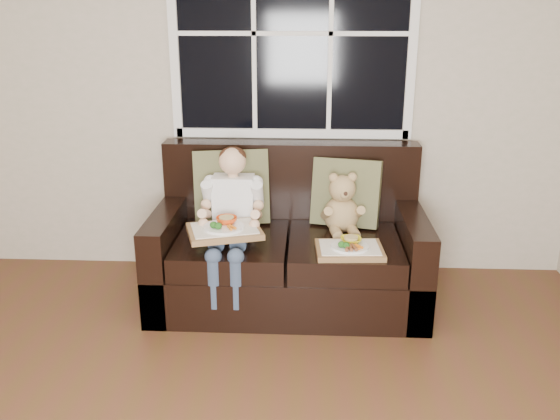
# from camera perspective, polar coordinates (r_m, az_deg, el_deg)

# --- Properties ---
(room_walls) EXTENTS (4.52, 5.02, 2.71)m
(room_walls) POSITION_cam_1_polar(r_m,az_deg,el_deg) (1.61, -13.20, 10.89)
(room_walls) COLOR beige
(room_walls) RESTS_ON ground
(window_back) EXTENTS (1.62, 0.04, 1.37)m
(window_back) POSITION_cam_1_polar(r_m,az_deg,el_deg) (4.02, 1.19, 16.63)
(window_back) COLOR black
(window_back) RESTS_ON room_walls
(loveseat) EXTENTS (1.70, 0.92, 0.96)m
(loveseat) POSITION_cam_1_polar(r_m,az_deg,el_deg) (3.85, 0.84, -4.00)
(loveseat) COLOR black
(loveseat) RESTS_ON ground
(pillow_left) EXTENTS (0.52, 0.31, 0.50)m
(pillow_left) POSITION_cam_1_polar(r_m,az_deg,el_deg) (3.90, -4.72, 2.21)
(pillow_left) COLOR #696841
(pillow_left) RESTS_ON loveseat
(pillow_right) EXTENTS (0.47, 0.29, 0.45)m
(pillow_right) POSITION_cam_1_polar(r_m,az_deg,el_deg) (3.88, 6.38, 1.69)
(pillow_right) COLOR #696841
(pillow_right) RESTS_ON loveseat
(child) EXTENTS (0.37, 0.59, 0.85)m
(child) POSITION_cam_1_polar(r_m,az_deg,el_deg) (3.65, -4.67, 0.19)
(child) COLOR white
(child) RESTS_ON loveseat
(teddy_bear) EXTENTS (0.25, 0.31, 0.40)m
(teddy_bear) POSITION_cam_1_polar(r_m,az_deg,el_deg) (3.77, 5.95, 0.27)
(teddy_bear) COLOR tan
(teddy_bear) RESTS_ON loveseat
(tray_left) EXTENTS (0.49, 0.43, 0.10)m
(tray_left) POSITION_cam_1_polar(r_m,az_deg,el_deg) (3.49, -5.37, -1.85)
(tray_left) COLOR #946743
(tray_left) RESTS_ON child
(tray_right) EXTENTS (0.40, 0.32, 0.09)m
(tray_right) POSITION_cam_1_polar(r_m,az_deg,el_deg) (3.48, 6.71, -3.68)
(tray_right) COLOR #946743
(tray_right) RESTS_ON loveseat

